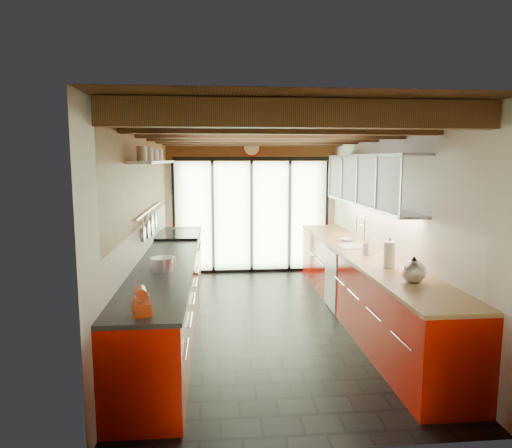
% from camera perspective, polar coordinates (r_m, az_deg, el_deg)
% --- Properties ---
extents(ground, '(5.50, 5.50, 0.00)m').
position_cam_1_polar(ground, '(6.21, 1.49, -12.01)').
color(ground, black).
rests_on(ground, ground).
extents(room_shell, '(5.50, 5.50, 5.50)m').
position_cam_1_polar(room_shell, '(5.85, 1.55, 3.38)').
color(room_shell, silver).
rests_on(room_shell, ground).
extents(ceiling_beams, '(3.14, 5.06, 4.90)m').
position_cam_1_polar(ceiling_beams, '(6.22, 1.16, 11.11)').
color(ceiling_beams, '#593316').
rests_on(ceiling_beams, ground).
extents(glass_door, '(2.95, 0.10, 2.90)m').
position_cam_1_polar(glass_door, '(8.53, -0.56, 4.88)').
color(glass_door, '#C6EAAD').
rests_on(glass_door, ground).
extents(left_counter, '(0.68, 5.00, 0.92)m').
position_cam_1_polar(left_counter, '(6.06, -10.68, -8.08)').
color(left_counter, '#B91102').
rests_on(left_counter, ground).
extents(range_stove, '(0.66, 0.90, 0.97)m').
position_cam_1_polar(range_stove, '(7.45, -9.63, -4.93)').
color(range_stove, silver).
rests_on(range_stove, ground).
extents(right_counter, '(0.68, 5.00, 0.92)m').
position_cam_1_polar(right_counter, '(6.34, 13.12, -7.43)').
color(right_counter, '#B91102').
rests_on(right_counter, ground).
extents(sink_assembly, '(0.45, 0.52, 0.43)m').
position_cam_1_polar(sink_assembly, '(6.60, 12.29, -2.34)').
color(sink_assembly, silver).
rests_on(sink_assembly, right_counter).
extents(upper_cabinets_right, '(0.34, 3.00, 3.00)m').
position_cam_1_polar(upper_cabinets_right, '(6.46, 14.00, 5.33)').
color(upper_cabinets_right, silver).
rests_on(upper_cabinets_right, ground).
extents(left_wall_fixtures, '(0.28, 2.60, 0.96)m').
position_cam_1_polar(left_wall_fixtures, '(5.99, -12.73, 5.47)').
color(left_wall_fixtures, silver).
rests_on(left_wall_fixtures, ground).
extents(stand_mixer, '(0.19, 0.27, 0.22)m').
position_cam_1_polar(stand_mixer, '(3.77, -14.10, -9.52)').
color(stand_mixer, red).
rests_on(stand_mixer, left_counter).
extents(pot_large, '(0.29, 0.29, 0.15)m').
position_cam_1_polar(pot_large, '(5.09, -11.72, -4.99)').
color(pot_large, silver).
rests_on(pot_large, left_counter).
extents(pot_small, '(0.34, 0.34, 0.10)m').
position_cam_1_polar(pot_small, '(5.32, -11.42, -4.66)').
color(pot_small, silver).
rests_on(pot_small, left_counter).
extents(cutting_board, '(0.26, 0.36, 0.03)m').
position_cam_1_polar(cutting_board, '(5.58, -11.12, -4.45)').
color(cutting_board, brown).
rests_on(cutting_board, left_counter).
extents(kettle, '(0.30, 0.33, 0.28)m').
position_cam_1_polar(kettle, '(4.80, 19.10, -5.49)').
color(kettle, silver).
rests_on(kettle, right_counter).
extents(paper_towel, '(0.14, 0.14, 0.35)m').
position_cam_1_polar(paper_towel, '(5.36, 16.34, -3.72)').
color(paper_towel, white).
rests_on(paper_towel, right_counter).
extents(soap_bottle, '(0.13, 0.13, 0.22)m').
position_cam_1_polar(soap_bottle, '(6.02, 13.87, -2.74)').
color(soap_bottle, silver).
rests_on(soap_bottle, right_counter).
extents(bowl, '(0.22, 0.22, 0.05)m').
position_cam_1_polar(bowl, '(6.92, 11.31, -1.96)').
color(bowl, silver).
rests_on(bowl, right_counter).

